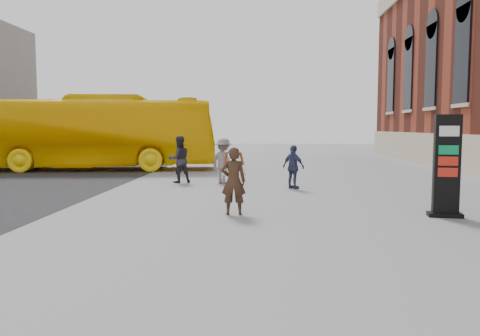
{
  "coord_description": "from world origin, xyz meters",
  "views": [
    {
      "loc": [
        0.14,
        -10.49,
        2.13
      ],
      "look_at": [
        -0.42,
        1.78,
        1.06
      ],
      "focal_mm": 35.0,
      "sensor_mm": 36.0,
      "label": 1
    }
  ],
  "objects_px": {
    "pedestrian_c": "(293,167)",
    "bus": "(83,133)",
    "woman": "(233,180)",
    "pedestrian_a": "(179,159)",
    "pedestrian_b": "(223,161)",
    "info_pylon": "(447,166)"
  },
  "relations": [
    {
      "from": "pedestrian_b",
      "to": "bus",
      "type": "bearing_deg",
      "value": 4.9
    },
    {
      "from": "pedestrian_a",
      "to": "bus",
      "type": "bearing_deg",
      "value": -68.31
    },
    {
      "from": "woman",
      "to": "pedestrian_a",
      "type": "height_order",
      "value": "pedestrian_a"
    },
    {
      "from": "woman",
      "to": "bus",
      "type": "xyz_separation_m",
      "value": [
        -8.24,
        11.77,
        1.0
      ]
    },
    {
      "from": "bus",
      "to": "pedestrian_c",
      "type": "height_order",
      "value": "bus"
    },
    {
      "from": "bus",
      "to": "pedestrian_a",
      "type": "height_order",
      "value": "bus"
    },
    {
      "from": "pedestrian_c",
      "to": "bus",
      "type": "bearing_deg",
      "value": 7.73
    },
    {
      "from": "pedestrian_b",
      "to": "woman",
      "type": "bearing_deg",
      "value": 138.1
    },
    {
      "from": "pedestrian_a",
      "to": "pedestrian_b",
      "type": "bearing_deg",
      "value": 145.98
    },
    {
      "from": "bus",
      "to": "pedestrian_a",
      "type": "distance_m",
      "value": 7.86
    },
    {
      "from": "info_pylon",
      "to": "pedestrian_a",
      "type": "relative_size",
      "value": 1.35
    },
    {
      "from": "woman",
      "to": "pedestrian_c",
      "type": "bearing_deg",
      "value": -112.05
    },
    {
      "from": "woman",
      "to": "pedestrian_b",
      "type": "height_order",
      "value": "pedestrian_b"
    },
    {
      "from": "info_pylon",
      "to": "woman",
      "type": "bearing_deg",
      "value": -171.42
    },
    {
      "from": "bus",
      "to": "info_pylon",
      "type": "bearing_deg",
      "value": -138.06
    },
    {
      "from": "bus",
      "to": "woman",
      "type": "bearing_deg",
      "value": -151.43
    },
    {
      "from": "info_pylon",
      "to": "woman",
      "type": "distance_m",
      "value": 5.07
    },
    {
      "from": "bus",
      "to": "pedestrian_b",
      "type": "height_order",
      "value": "bus"
    },
    {
      "from": "woman",
      "to": "pedestrian_a",
      "type": "bearing_deg",
      "value": -71.05
    },
    {
      "from": "info_pylon",
      "to": "pedestrian_b",
      "type": "relative_size",
      "value": 1.41
    },
    {
      "from": "bus",
      "to": "pedestrian_c",
      "type": "relative_size",
      "value": 8.74
    },
    {
      "from": "pedestrian_a",
      "to": "pedestrian_c",
      "type": "bearing_deg",
      "value": 133.37
    }
  ]
}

